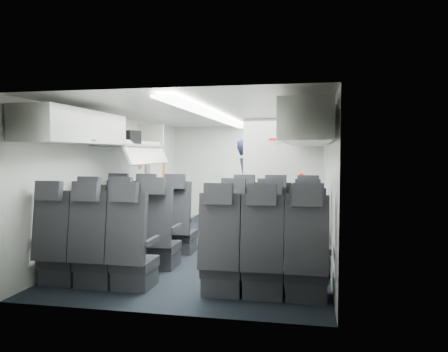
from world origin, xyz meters
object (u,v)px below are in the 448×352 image
at_px(seat_row_mid, 197,240).
at_px(carry_on_bag, 126,138).
at_px(seat_row_rear, 176,256).
at_px(galley_unit, 287,180).
at_px(seat_row_front, 212,229).
at_px(boarding_door, 156,182).
at_px(flight_attendant, 248,186).

relative_size(seat_row_mid, carry_on_bag, 8.64).
relative_size(seat_row_rear, carry_on_bag, 8.64).
relative_size(galley_unit, carry_on_bag, 4.93).
relative_size(seat_row_front, galley_unit, 1.75).
height_order(seat_row_rear, carry_on_bag, carry_on_bag).
height_order(seat_row_front, galley_unit, galley_unit).
height_order(boarding_door, flight_attendant, boarding_door).
height_order(seat_row_mid, seat_row_rear, same).
bearing_deg(carry_on_bag, flight_attendant, 67.94).
distance_m(seat_row_front, galley_unit, 3.43).
height_order(seat_row_rear, boarding_door, boarding_door).
bearing_deg(flight_attendant, seat_row_rear, -177.75).
xyz_separation_m(seat_row_rear, carry_on_bag, (-1.36, 1.79, 1.37)).
relative_size(seat_row_front, seat_row_rear, 1.00).
distance_m(boarding_door, flight_attendant, 1.90).
relative_size(seat_row_mid, seat_row_rear, 1.00).
bearing_deg(seat_row_front, seat_row_mid, -90.00).
distance_m(seat_row_rear, galley_unit, 5.17).
relative_size(galley_unit, flight_attendant, 1.05).
distance_m(seat_row_front, flight_attendant, 2.09).
bearing_deg(flight_attendant, boarding_door, 93.88).
bearing_deg(seat_row_mid, carry_on_bag, 146.90).
xyz_separation_m(seat_row_front, galley_unit, (0.95, 3.25, 0.55)).
bearing_deg(boarding_door, seat_row_mid, -61.23).
bearing_deg(boarding_door, galley_unit, 24.28).
xyz_separation_m(seat_row_rear, galley_unit, (0.95, 5.05, 0.55)).
bearing_deg(flight_attendant, seat_row_mid, -178.94).
xyz_separation_m(seat_row_rear, flight_attendant, (0.26, 3.81, 0.50)).
distance_m(seat_row_mid, boarding_door, 3.45).
xyz_separation_m(seat_row_mid, carry_on_bag, (-1.36, 0.89, 1.37)).
bearing_deg(galley_unit, carry_on_bag, -125.30).
relative_size(seat_row_mid, boarding_door, 1.79).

